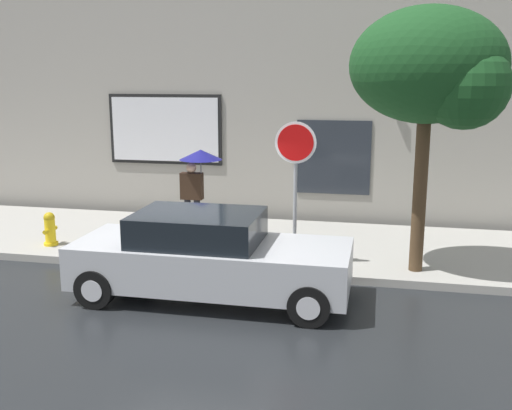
# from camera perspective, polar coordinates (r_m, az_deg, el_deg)

# --- Properties ---
(ground_plane) EXTENTS (60.00, 60.00, 0.00)m
(ground_plane) POSITION_cam_1_polar(r_m,az_deg,el_deg) (10.21, -5.85, -8.55)
(ground_plane) COLOR black
(sidewalk) EXTENTS (20.00, 4.00, 0.15)m
(sidewalk) POSITION_cam_1_polar(r_m,az_deg,el_deg) (12.92, -1.79, -3.64)
(sidewalk) COLOR #A3A099
(sidewalk) RESTS_ON ground
(building_facade) EXTENTS (20.00, 0.67, 7.00)m
(building_facade) POSITION_cam_1_polar(r_m,az_deg,el_deg) (14.87, 0.41, 11.77)
(building_facade) COLOR #9E998E
(building_facade) RESTS_ON ground
(parked_car) EXTENTS (4.53, 1.82, 1.46)m
(parked_car) POSITION_cam_1_polar(r_m,az_deg,el_deg) (9.77, -4.56, -5.04)
(parked_car) COLOR #B7BABF
(parked_car) RESTS_ON ground
(fire_hydrant) EXTENTS (0.30, 0.44, 0.71)m
(fire_hydrant) POSITION_cam_1_polar(r_m,az_deg,el_deg) (13.10, -19.31, -2.22)
(fire_hydrant) COLOR yellow
(fire_hydrant) RESTS_ON sidewalk
(pedestrian_with_umbrella) EXTENTS (0.93, 0.93, 1.93)m
(pedestrian_with_umbrella) POSITION_cam_1_polar(r_m,az_deg,el_deg) (12.91, -5.68, 3.50)
(pedestrian_with_umbrella) COLOR black
(pedestrian_with_umbrella) RESTS_ON sidewalk
(street_tree) EXTENTS (2.66, 2.26, 4.66)m
(street_tree) POSITION_cam_1_polar(r_m,az_deg,el_deg) (10.67, 16.93, 12.33)
(street_tree) COLOR #4C3823
(street_tree) RESTS_ON sidewalk
(stop_sign) EXTENTS (0.76, 0.10, 2.69)m
(stop_sign) POSITION_cam_1_polar(r_m,az_deg,el_deg) (10.79, 3.83, 3.89)
(stop_sign) COLOR gray
(stop_sign) RESTS_ON sidewalk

